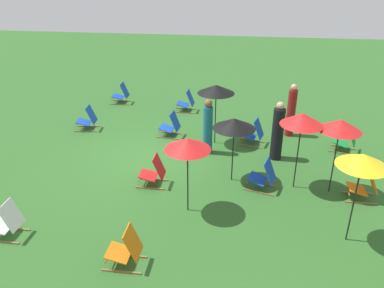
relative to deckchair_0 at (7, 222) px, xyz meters
The scene contains 21 objects.
ground_plane 4.50m from the deckchair_0, 151.36° to the left, with size 40.00×40.00×0.00m, color #2D6026.
deckchair_0 is the anchor object (origin of this frame).
deckchair_1 8.39m from the deckchair_0, behind, with size 0.50×0.77×0.83m.
deckchair_3 2.74m from the deckchair_0, 79.75° to the left, with size 0.48×0.76×0.83m.
deckchair_4 3.53m from the deckchair_0, 133.36° to the left, with size 0.48×0.76×0.83m.
deckchair_5 8.25m from the deckchair_0, 161.49° to the left, with size 0.51×0.78×0.83m.
deckchair_6 5.94m from the deckchair_0, 115.81° to the left, with size 0.67×0.86×0.83m.
deckchair_7 5.99m from the deckchair_0, 155.87° to the left, with size 0.56×0.81×0.83m.
deckchair_8 7.32m from the deckchair_0, 135.60° to the left, with size 0.66×0.86×0.83m.
deckchair_9 9.37m from the deckchair_0, 122.91° to the left, with size 0.68×0.87×0.83m.
deckchair_10 5.66m from the deckchair_0, behind, with size 0.55×0.80×0.83m.
deckchair_11 8.12m from the deckchair_0, 107.71° to the left, with size 0.48×0.76×0.83m.
umbrella_0 7.64m from the deckchair_0, 111.17° to the left, with size 1.01×1.01×1.95m.
umbrella_1 5.55m from the deckchair_0, 123.02° to the left, with size 1.08×1.08×1.75m.
umbrella_2 6.63m from the deckchair_0, 142.86° to the left, with size 1.12×1.12×1.90m.
umbrella_3 4.09m from the deckchair_0, 111.77° to the left, with size 1.03×1.03×1.84m.
umbrella_4 7.22m from the deckchair_0, 96.83° to the left, with size 0.99×0.99×2.00m.
umbrella_5 6.91m from the deckchair_0, 114.59° to the left, with size 1.03×1.03×2.03m.
person_0 8.76m from the deckchair_0, 134.02° to the left, with size 0.33×0.33×1.75m.
person_1 5.84m from the deckchair_0, 139.95° to the left, with size 0.36×0.36×1.68m.
person_2 7.22m from the deckchair_0, 127.05° to the left, with size 0.46×0.46×1.74m.
Camera 1 is at (9.90, 2.54, 5.31)m, focal length 36.27 mm.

